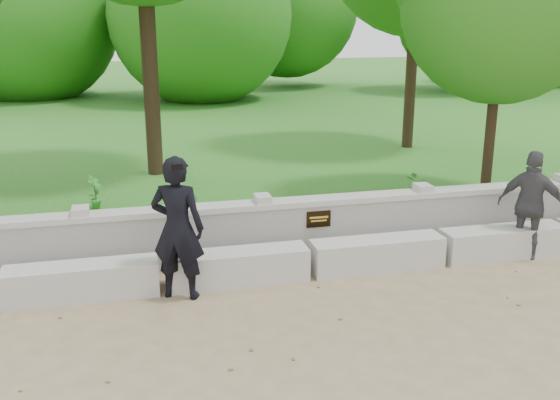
{
  "coord_description": "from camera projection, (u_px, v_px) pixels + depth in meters",
  "views": [
    {
      "loc": [
        -2.31,
        -5.77,
        3.41
      ],
      "look_at": [
        -0.44,
        1.8,
        1.15
      ],
      "focal_mm": 40.0,
      "sensor_mm": 36.0,
      "label": 1
    }
  ],
  "objects": [
    {
      "name": "shrub_a",
      "position": [
        95.0,
        192.0,
        10.75
      ],
      "size": [
        0.33,
        0.38,
        0.6
      ],
      "primitive_type": "imported",
      "rotation": [
        0.0,
        0.0,
        1.13
      ],
      "color": "#378E30",
      "rests_on": "lawn"
    },
    {
      "name": "shrub_c",
      "position": [
        422.0,
        193.0,
        10.62
      ],
      "size": [
        0.73,
        0.7,
        0.62
      ],
      "primitive_type": "imported",
      "rotation": [
        0.0,
        0.0,
        3.65
      ],
      "color": "#378E30",
      "rests_on": "lawn"
    },
    {
      "name": "man_main",
      "position": [
        178.0,
        228.0,
        7.73
      ],
      "size": [
        0.79,
        0.74,
        1.84
      ],
      "color": "black",
      "rests_on": "ground"
    },
    {
      "name": "lawn",
      "position": [
        202.0,
        127.0,
        19.88
      ],
      "size": [
        40.0,
        22.0,
        0.25
      ],
      "primitive_type": "cube",
      "color": "#275C1B",
      "rests_on": "ground"
    },
    {
      "name": "parapet_wall",
      "position": [
        296.0,
        228.0,
        9.16
      ],
      "size": [
        12.5,
        0.35,
        0.9
      ],
      "color": "#AAA8A1",
      "rests_on": "ground"
    },
    {
      "name": "shrub_b",
      "position": [
        190.0,
        214.0,
        9.44
      ],
      "size": [
        0.46,
        0.46,
        0.66
      ],
      "primitive_type": "imported",
      "rotation": [
        0.0,
        0.0,
        2.35
      ],
      "color": "#378E30",
      "rests_on": "lawn"
    },
    {
      "name": "concrete_bench",
      "position": [
        309.0,
        260.0,
        8.57
      ],
      "size": [
        11.9,
        0.45,
        0.45
      ],
      "color": "#B5B2AB",
      "rests_on": "ground"
    },
    {
      "name": "visitor_right",
      "position": [
        531.0,
        205.0,
        9.09
      ],
      "size": [
        0.95,
        0.94,
        1.61
      ],
      "color": "#404045",
      "rests_on": "ground"
    },
    {
      "name": "ground",
      "position": [
        358.0,
        341.0,
        6.86
      ],
      "size": [
        80.0,
        80.0,
        0.0
      ],
      "primitive_type": "plane",
      "color": "#99855D",
      "rests_on": "ground"
    }
  ]
}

